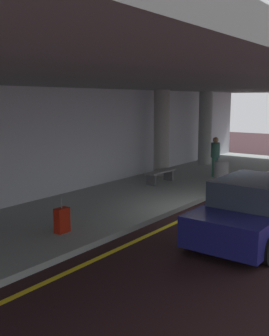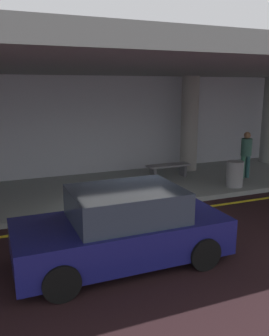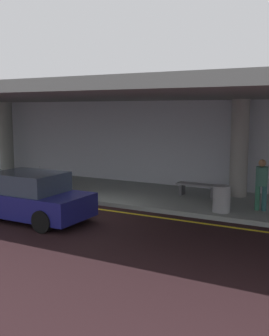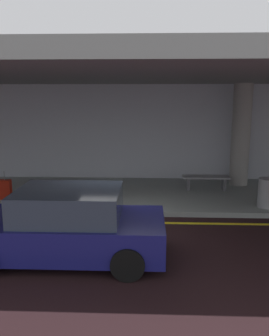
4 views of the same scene
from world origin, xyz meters
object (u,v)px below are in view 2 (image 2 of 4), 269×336
object	(u,v)px
traveler_with_luggage	(246,152)
bench_metal	(168,168)
support_column_center	(189,124)
car_navy	(123,228)
trash_bin_steel	(235,174)

from	to	relation	value
traveler_with_luggage	bench_metal	bearing A→B (deg)	99.92
support_column_center	traveler_with_luggage	distance (m)	2.45
traveler_with_luggage	bench_metal	distance (m)	2.86
support_column_center	traveler_with_luggage	xyz separation A→B (m)	(1.24, -1.93, -0.86)
bench_metal	car_navy	bearing A→B (deg)	-125.60
car_navy	bench_metal	world-z (taller)	car_navy
support_column_center	car_navy	xyz separation A→B (m)	(-5.02, -5.99, -1.26)
support_column_center	trash_bin_steel	xyz separation A→B (m)	(0.17, -2.72, -1.40)
traveler_with_luggage	trash_bin_steel	distance (m)	1.44
car_navy	traveler_with_luggage	size ratio (longest dim) A/B	2.44
support_column_center	trash_bin_steel	bearing A→B (deg)	-86.44
traveler_with_luggage	bench_metal	size ratio (longest dim) A/B	1.05
traveler_with_luggage	car_navy	bearing A→B (deg)	156.27
car_navy	bench_metal	size ratio (longest dim) A/B	2.56
car_navy	support_column_center	bearing A→B (deg)	-126.91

